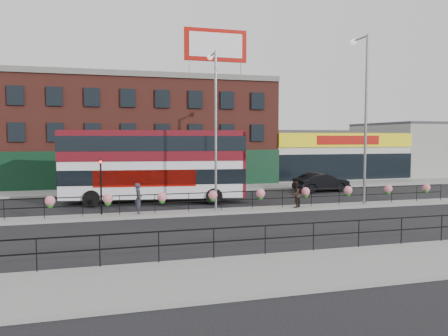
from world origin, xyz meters
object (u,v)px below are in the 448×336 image
object	(u,v)px
double_decker_bus	(155,159)
pedestrian_a	(138,198)
car	(322,182)
pedestrian_b	(295,194)
lamp_column_east	(364,104)
lamp_column_west	(215,117)

from	to	relation	value
double_decker_bus	pedestrian_a	world-z (taller)	double_decker_bus
car	pedestrian_b	distance (m)	9.93
double_decker_bus	lamp_column_east	xyz separation A→B (m)	(13.16, -4.99, 3.63)
lamp_column_east	car	bearing A→B (deg)	82.05
car	pedestrian_a	world-z (taller)	pedestrian_a
pedestrian_a	pedestrian_b	xyz separation A→B (m)	(9.71, -0.33, -0.06)
lamp_column_east	double_decker_bus	bearing A→B (deg)	159.25
pedestrian_a	pedestrian_b	world-z (taller)	pedestrian_a
double_decker_bus	lamp_column_west	world-z (taller)	lamp_column_west
lamp_column_west	lamp_column_east	bearing A→B (deg)	-0.54
double_decker_bus	pedestrian_a	distance (m)	5.61
double_decker_bus	pedestrian_b	size ratio (longest dim) A/B	7.67
pedestrian_b	double_decker_bus	bearing A→B (deg)	-73.93
double_decker_bus	lamp_column_west	bearing A→B (deg)	-57.94
pedestrian_b	lamp_column_east	xyz separation A→B (m)	(4.97, 0.33, 5.75)
pedestrian_b	car	bearing A→B (deg)	-168.31
car	double_decker_bus	bearing A→B (deg)	93.71
car	lamp_column_west	bearing A→B (deg)	117.25
car	lamp_column_east	bearing A→B (deg)	165.52
pedestrian_a	lamp_column_east	world-z (taller)	lamp_column_east
car	lamp_column_west	size ratio (longest dim) A/B	0.52
double_decker_bus	car	size ratio (longest dim) A/B	2.58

